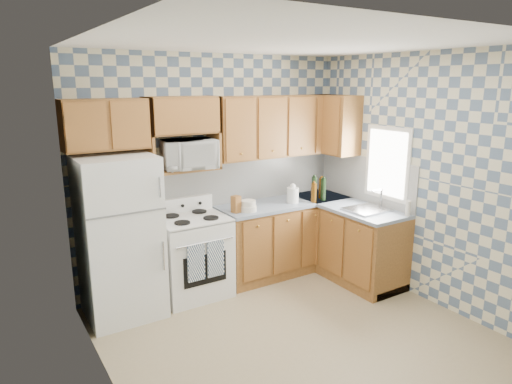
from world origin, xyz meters
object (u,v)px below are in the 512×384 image
refrigerator (120,238)px  microwave (189,154)px  stove_body (193,257)px  electric_kettle (293,195)px

refrigerator → microwave: 1.15m
refrigerator → microwave: microwave is taller
refrigerator → stove_body: 0.89m
microwave → electric_kettle: bearing=-0.8°
refrigerator → stove_body: size_ratio=1.87×
stove_body → microwave: 1.17m
refrigerator → electric_kettle: bearing=-1.6°
microwave → electric_kettle: 1.43m
electric_kettle → microwave: bearing=171.5°
refrigerator → electric_kettle: refrigerator is taller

